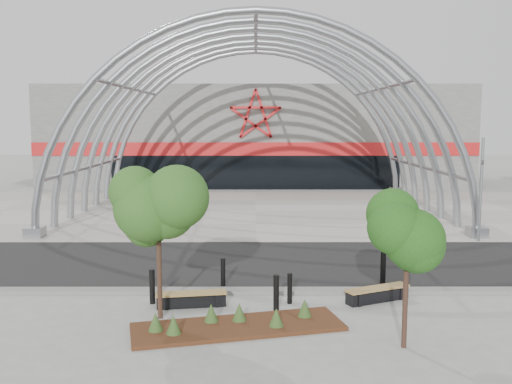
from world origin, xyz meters
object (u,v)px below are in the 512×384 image
(street_tree_0, at_px, (158,210))
(bench_1, at_px, (377,294))
(signal_pole, at_px, (481,188))
(street_tree_1, at_px, (407,239))
(bench_0, at_px, (191,300))
(bollard_2, at_px, (290,288))

(street_tree_0, xyz_separation_m, bench_1, (6.15, 1.43, -2.75))
(signal_pole, xyz_separation_m, street_tree_1, (-6.26, -11.60, 0.20))
(bench_0, distance_m, bollard_2, 2.85)
(bench_0, bearing_deg, signal_pole, 36.76)
(bench_0, xyz_separation_m, bench_1, (5.42, 0.47, 0.00))
(street_tree_1, bearing_deg, bench_1, 88.30)
(signal_pole, xyz_separation_m, bollard_2, (-8.75, -8.37, -1.93))
(signal_pole, xyz_separation_m, bench_0, (-11.58, -8.65, -2.18))
(bench_1, bearing_deg, street_tree_1, -91.70)
(street_tree_0, height_order, bench_1, street_tree_0)
(street_tree_1, distance_m, bench_1, 4.16)
(street_tree_0, relative_size, street_tree_1, 1.14)
(street_tree_1, xyz_separation_m, bench_1, (0.10, 3.41, -2.38))
(street_tree_0, bearing_deg, bench_1, 13.06)
(street_tree_0, bearing_deg, street_tree_1, -18.20)
(bollard_2, bearing_deg, bench_1, 4.15)
(signal_pole, relative_size, bench_1, 2.23)
(street_tree_1, bearing_deg, signal_pole, 61.63)
(street_tree_0, height_order, bollard_2, street_tree_0)
(bench_1, bearing_deg, bench_0, -175.07)
(street_tree_1, distance_m, bollard_2, 4.60)
(signal_pole, height_order, bench_1, signal_pole)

